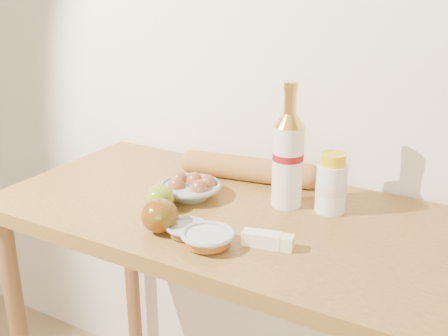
{
  "coord_description": "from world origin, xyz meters",
  "views": [
    {
      "loc": [
        0.63,
        0.07,
        1.49
      ],
      "look_at": [
        0.0,
        1.15,
        1.02
      ],
      "focal_mm": 45.0,
      "sensor_mm": 36.0,
      "label": 1
    }
  ],
  "objects": [
    {
      "name": "apple_yellowgreen",
      "position": [
        -0.15,
        1.09,
        0.93
      ],
      "size": [
        0.08,
        0.08,
        0.07
      ],
      "rotation": [
        0.0,
        0.0,
        0.09
      ],
      "color": "#9D8E1F",
      "rests_on": "table"
    },
    {
      "name": "cream_bottle",
      "position": [
        0.22,
        1.3,
        0.97
      ],
      "size": [
        0.09,
        0.09,
        0.15
      ],
      "rotation": [
        0.0,
        0.0,
        -0.18
      ],
      "color": "silver",
      "rests_on": "table"
    },
    {
      "name": "bourbon_bottle",
      "position": [
        0.11,
        1.28,
        1.03
      ],
      "size": [
        0.09,
        0.09,
        0.32
      ],
      "rotation": [
        0.0,
        0.0,
        0.2
      ],
      "color": "beige",
      "rests_on": "table"
    },
    {
      "name": "egg_bowl",
      "position": [
        -0.13,
        1.2,
        0.92
      ],
      "size": [
        0.2,
        0.2,
        0.06
      ],
      "rotation": [
        0.0,
        0.0,
        0.21
      ],
      "color": "gray",
      "rests_on": "table"
    },
    {
      "name": "sugar_bowl",
      "position": [
        -0.01,
        1.01,
        0.91
      ],
      "size": [
        0.11,
        0.11,
        0.03
      ],
      "rotation": [
        0.0,
        0.0,
        0.17
      ],
      "color": "gray",
      "rests_on": "table"
    },
    {
      "name": "syrup_bowl",
      "position": [
        0.05,
        0.99,
        0.92
      ],
      "size": [
        0.13,
        0.13,
        0.03
      ],
      "rotation": [
        0.0,
        0.0,
        0.07
      ],
      "color": "#99A7A1",
      "rests_on": "table"
    },
    {
      "name": "table",
      "position": [
        0.0,
        1.18,
        0.78
      ],
      "size": [
        1.2,
        0.6,
        0.9
      ],
      "color": "olive",
      "rests_on": "ground"
    },
    {
      "name": "butter_stick",
      "position": [
        0.17,
        1.05,
        0.92
      ],
      "size": [
        0.12,
        0.05,
        0.03
      ],
      "rotation": [
        0.0,
        0.0,
        0.2
      ],
      "color": "beige",
      "rests_on": "table"
    },
    {
      "name": "back_wall",
      "position": [
        0.0,
        1.51,
        1.3
      ],
      "size": [
        3.5,
        0.02,
        2.6
      ],
      "primitive_type": "cube",
      "color": "white",
      "rests_on": "ground"
    },
    {
      "name": "baguette",
      "position": [
        -0.05,
        1.38,
        0.93
      ],
      "size": [
        0.42,
        0.14,
        0.07
      ],
      "rotation": [
        0.0,
        0.0,
        0.17
      ],
      "color": "#BD8139",
      "rests_on": "table"
    },
    {
      "name": "apple_redgreen_front",
      "position": [
        -0.08,
        0.99,
        0.94
      ],
      "size": [
        0.09,
        0.09,
        0.08
      ],
      "rotation": [
        0.0,
        0.0,
        0.07
      ],
      "color": "#860707",
      "rests_on": "table"
    }
  ]
}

